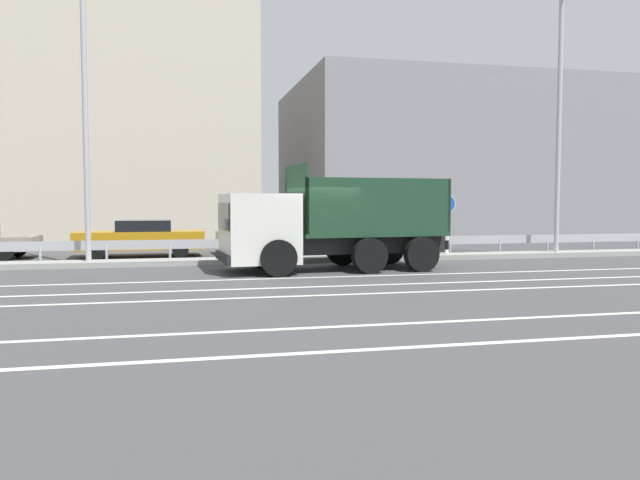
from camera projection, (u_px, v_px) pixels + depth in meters
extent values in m
plane|color=#424244|center=(312.00, 271.00, 18.69)|extent=(320.00, 320.00, 0.00)
cube|color=silver|center=(351.00, 276.00, 17.42)|extent=(63.15, 0.16, 0.01)
cube|color=silver|center=(371.00, 285.00, 15.63)|extent=(63.15, 0.16, 0.01)
cube|color=silver|center=(389.00, 293.00, 14.27)|extent=(63.15, 0.16, 0.01)
cube|color=silver|center=(455.00, 321.00, 10.91)|extent=(63.15, 0.16, 0.01)
cube|color=silver|center=(503.00, 342.00, 9.28)|extent=(63.15, 0.16, 0.01)
cube|color=gray|center=(294.00, 260.00, 21.53)|extent=(34.73, 1.10, 0.18)
cube|color=#9EA0A5|center=(289.00, 243.00, 22.40)|extent=(63.15, 0.04, 0.32)
cylinder|color=#ADADB2|center=(40.00, 256.00, 20.56)|extent=(0.09, 0.09, 0.62)
cylinder|color=#ADADB2|center=(107.00, 254.00, 21.02)|extent=(0.09, 0.09, 0.62)
cylinder|color=#ADADB2|center=(170.00, 253.00, 21.49)|extent=(0.09, 0.09, 0.62)
cylinder|color=#ADADB2|center=(231.00, 252.00, 21.96)|extent=(0.09, 0.09, 0.62)
cylinder|color=#ADADB2|center=(289.00, 251.00, 22.42)|extent=(0.09, 0.09, 0.62)
cylinder|color=#ADADB2|center=(345.00, 250.00, 22.89)|extent=(0.09, 0.09, 0.62)
cylinder|color=#ADADB2|center=(399.00, 249.00, 23.36)|extent=(0.09, 0.09, 0.62)
cylinder|color=#ADADB2|center=(450.00, 248.00, 23.82)|extent=(0.09, 0.09, 0.62)
cylinder|color=#ADADB2|center=(500.00, 247.00, 24.29)|extent=(0.09, 0.09, 0.62)
cylinder|color=#ADADB2|center=(547.00, 246.00, 24.76)|extent=(0.09, 0.09, 0.62)
cylinder|color=#ADADB2|center=(593.00, 246.00, 25.22)|extent=(0.09, 0.09, 0.62)
cylinder|color=#ADADB2|center=(637.00, 245.00, 25.69)|extent=(0.09, 0.09, 0.62)
cube|color=silver|center=(259.00, 228.00, 18.40)|extent=(2.20, 2.67, 2.01)
cube|color=black|center=(224.00, 217.00, 18.08)|extent=(0.18, 2.18, 0.77)
cube|color=black|center=(223.00, 257.00, 18.15)|extent=(0.27, 2.49, 0.24)
cube|color=black|center=(366.00, 244.00, 19.41)|extent=(4.83, 1.71, 0.53)
cube|color=#193823|center=(366.00, 233.00, 19.39)|extent=(4.71, 2.74, 0.12)
cube|color=#193823|center=(380.00, 206.00, 18.22)|extent=(4.55, 0.40, 1.61)
cube|color=#193823|center=(353.00, 205.00, 20.46)|extent=(4.55, 0.40, 1.61)
cube|color=#193823|center=(297.00, 199.00, 18.69)|extent=(0.26, 2.44, 2.02)
cube|color=#193823|center=(431.00, 205.00, 19.98)|extent=(0.26, 2.44, 1.61)
cylinder|color=black|center=(278.00, 258.00, 17.35)|extent=(1.06, 0.39, 1.04)
cylinder|color=black|center=(261.00, 251.00, 19.73)|extent=(1.06, 0.39, 1.04)
cylinder|color=black|center=(370.00, 256.00, 18.14)|extent=(1.06, 0.39, 1.04)
cylinder|color=black|center=(342.00, 249.00, 20.52)|extent=(1.06, 0.39, 1.04)
cylinder|color=black|center=(422.00, 254.00, 18.62)|extent=(1.06, 0.39, 1.04)
cylinder|color=black|center=(389.00, 248.00, 21.00)|extent=(1.06, 0.39, 1.04)
cylinder|color=white|center=(446.00, 254.00, 22.80)|extent=(0.16, 0.16, 0.34)
cylinder|color=black|center=(446.00, 245.00, 22.78)|extent=(0.16, 0.16, 0.34)
cylinder|color=white|center=(447.00, 236.00, 22.76)|extent=(0.16, 0.16, 0.34)
cylinder|color=black|center=(447.00, 226.00, 22.74)|extent=(0.16, 0.16, 0.34)
cylinder|color=white|center=(447.00, 217.00, 22.72)|extent=(0.16, 0.16, 0.34)
cylinder|color=#1E4CB2|center=(447.00, 204.00, 22.69)|extent=(0.62, 0.03, 0.62)
cylinder|color=white|center=(447.00, 204.00, 22.69)|extent=(0.67, 0.02, 0.67)
cylinder|color=#ADADB2|center=(85.00, 95.00, 19.76)|extent=(0.18, 0.18, 10.96)
cylinder|color=#ADADB2|center=(559.00, 127.00, 23.39)|extent=(0.18, 0.18, 9.80)
cylinder|color=black|center=(18.00, 249.00, 23.66)|extent=(0.61, 0.23, 0.60)
cylinder|color=black|center=(5.00, 252.00, 22.12)|extent=(0.61, 0.23, 0.60)
cube|color=#B27A14|center=(140.00, 240.00, 23.63)|extent=(4.77, 1.98, 0.68)
cube|color=black|center=(144.00, 226.00, 23.63)|extent=(2.03, 1.69, 0.42)
cylinder|color=black|center=(97.00, 251.00, 22.43)|extent=(0.61, 0.22, 0.60)
cylinder|color=black|center=(102.00, 248.00, 24.13)|extent=(0.61, 0.22, 0.60)
cylinder|color=black|center=(180.00, 250.00, 23.16)|extent=(0.61, 0.22, 0.60)
cylinder|color=black|center=(179.00, 247.00, 24.87)|extent=(0.61, 0.22, 0.60)
cube|color=#A3A3A8|center=(271.00, 238.00, 25.09)|extent=(4.33, 2.21, 0.62)
cube|color=black|center=(268.00, 225.00, 25.02)|extent=(1.87, 1.82, 0.46)
cylinder|color=black|center=(297.00, 244.00, 26.36)|extent=(0.61, 0.24, 0.60)
cylinder|color=black|center=(309.00, 247.00, 24.59)|extent=(0.61, 0.24, 0.60)
cylinder|color=black|center=(235.00, 245.00, 25.61)|extent=(0.61, 0.24, 0.60)
cylinder|color=black|center=(243.00, 248.00, 23.85)|extent=(0.61, 0.24, 0.60)
cube|color=beige|center=(50.00, 132.00, 35.69)|extent=(22.30, 15.42, 12.10)
cube|color=gray|center=(462.00, 162.00, 41.69)|extent=(22.40, 14.92, 9.49)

